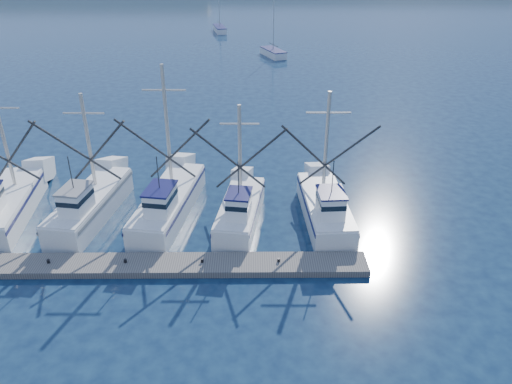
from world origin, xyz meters
TOP-DOWN VIEW (x-y plane):
  - ground at (0.00, 0.00)m, footprint 500.00×500.00m
  - floating_dock at (-9.02, 5.11)m, footprint 27.31×2.13m
  - trawler_fleet at (-9.72, 10.02)m, footprint 26.98×9.10m
  - sailboat_near at (1.08, 54.85)m, footprint 3.70×5.47m
  - sailboat_far at (-7.73, 73.89)m, footprint 2.78×5.87m

SIDE VIEW (x-z plane):
  - ground at x=0.00m, z-range 0.00..0.00m
  - floating_dock at x=-9.02m, z-range 0.00..0.36m
  - sailboat_near at x=1.08m, z-range -3.55..4.55m
  - sailboat_far at x=-7.73m, z-range -3.55..4.55m
  - trawler_fleet at x=-9.72m, z-range -3.55..5.44m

